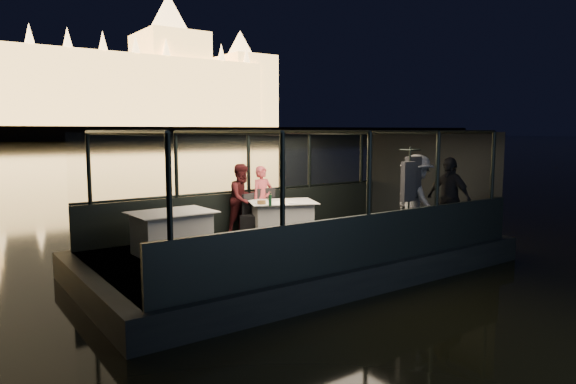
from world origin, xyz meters
TOP-DOWN VIEW (x-y plane):
  - boat_hull at (0.00, 0.00)m, footprint 8.60×4.40m
  - boat_deck at (0.00, 0.00)m, footprint 8.00×4.00m
  - gunwale_port at (0.00, 2.00)m, footprint 8.00×0.08m
  - gunwale_starboard at (0.00, -2.00)m, footprint 8.00×0.08m
  - cabin_glass_port at (0.00, 2.00)m, footprint 8.00×0.02m
  - cabin_glass_starboard at (0.00, -2.00)m, footprint 8.00×0.02m
  - cabin_roof_glass at (0.00, 0.00)m, footprint 8.00×4.00m
  - end_wall_fore at (-4.00, 0.00)m, footprint 0.02×4.00m
  - end_wall_aft at (4.00, 0.00)m, footprint 0.02×4.00m
  - canopy_ribs at (0.00, 0.00)m, footprint 8.00×4.00m
  - dining_table_central at (0.25, 0.97)m, footprint 1.74×1.52m
  - dining_table_aft at (-2.43, 0.79)m, footprint 1.57×1.16m
  - chair_port_left at (-0.24, 1.42)m, footprint 0.55×0.55m
  - chair_port_right at (0.24, 1.42)m, footprint 0.52×0.52m
  - coat_stand at (1.64, -1.45)m, footprint 0.69×0.63m
  - person_woman_coral at (0.18, 1.69)m, footprint 0.57×0.41m
  - person_man_maroon at (-0.35, 1.69)m, footprint 0.86×0.73m
  - passenger_stripe at (2.10, -1.24)m, footprint 0.98×1.34m
  - passenger_dark at (2.90, -1.44)m, footprint 0.48×1.06m
  - wine_bottle at (-0.35, 0.55)m, footprint 0.08×0.08m
  - bread_basket at (-0.35, 0.89)m, footprint 0.24×0.24m
  - amber_candle at (0.19, 0.85)m, footprint 0.07×0.07m
  - plate_near at (0.29, 0.59)m, footprint 0.31×0.31m
  - plate_far at (-0.34, 0.96)m, footprint 0.30×0.30m
  - wine_glass_white at (-0.35, 0.63)m, footprint 0.06×0.06m
  - wine_glass_red at (0.24, 0.92)m, footprint 0.08×0.08m
  - wine_glass_empty at (0.00, 0.62)m, footprint 0.07×0.07m

SIDE VIEW (x-z plane):
  - boat_hull at x=0.00m, z-range -0.50..0.50m
  - boat_deck at x=0.00m, z-range 0.46..0.50m
  - dining_table_central at x=0.25m, z-range 0.50..1.27m
  - dining_table_aft at x=-2.43m, z-range 0.48..1.29m
  - gunwale_port at x=0.00m, z-range 0.50..1.40m
  - gunwale_starboard at x=0.00m, z-range 0.50..1.40m
  - chair_port_left at x=-0.24m, z-range 0.50..1.40m
  - chair_port_right at x=0.24m, z-range 0.46..1.44m
  - person_woman_coral at x=0.18m, z-range 0.49..2.01m
  - person_man_maroon at x=-0.35m, z-range 0.46..2.04m
  - plate_near at x=0.29m, z-range 1.26..1.28m
  - plate_far at x=-0.34m, z-range 1.27..1.28m
  - bread_basket at x=-0.35m, z-range 1.27..1.34m
  - amber_candle at x=0.19m, z-range 1.26..1.35m
  - passenger_stripe at x=2.10m, z-range 0.42..2.28m
  - passenger_dark at x=2.90m, z-range 0.46..2.24m
  - wine_glass_white at x=-0.35m, z-range 1.27..1.45m
  - wine_glass_red at x=0.24m, z-range 1.26..1.46m
  - wine_glass_empty at x=0.00m, z-range 1.28..1.44m
  - coat_stand at x=1.64m, z-range 0.39..2.41m
  - wine_bottle at x=-0.35m, z-range 1.26..1.57m
  - end_wall_fore at x=-4.00m, z-range 0.50..2.80m
  - end_wall_aft at x=4.00m, z-range 0.50..2.80m
  - canopy_ribs at x=0.00m, z-range 0.50..2.80m
  - cabin_glass_port at x=0.00m, z-range 1.40..2.80m
  - cabin_glass_starboard at x=0.00m, z-range 1.40..2.80m
  - cabin_roof_glass at x=0.00m, z-range 2.79..2.81m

